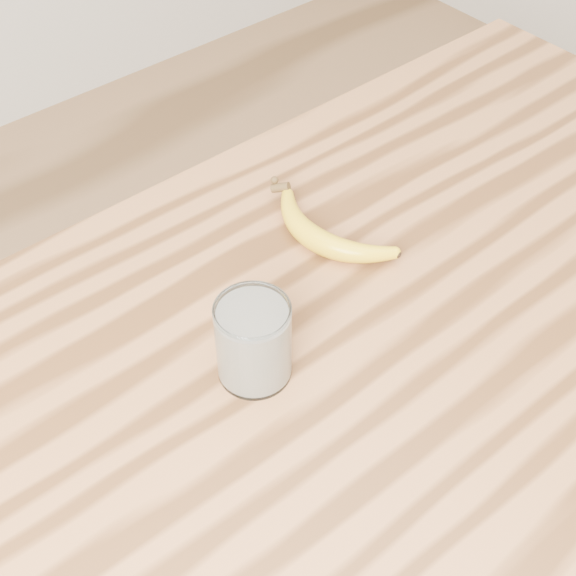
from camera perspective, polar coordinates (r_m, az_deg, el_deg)
table at (r=1.01m, az=9.17°, el=-7.15°), size 1.20×0.80×0.90m
smoothie_glass at (r=0.82m, az=-2.47°, el=-3.83°), size 0.08×0.08×0.10m
banana at (r=0.97m, az=2.08°, el=3.38°), size 0.13×0.26×0.03m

